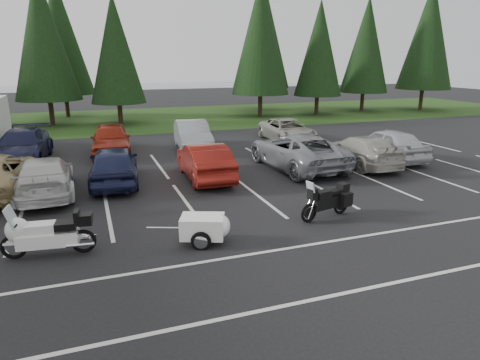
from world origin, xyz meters
The scene contains 25 objects.
ground centered at (0.00, 0.00, 0.00)m, with size 120.00×120.00×0.00m, color black.
grass_strip centered at (0.00, 24.00, 0.01)m, with size 80.00×16.00×0.01m, color #203912.
lake_water centered at (4.00, 55.00, 0.00)m, with size 70.00×50.00×0.02m, color slate.
stall_markings centered at (0.00, 2.00, 0.00)m, with size 32.00×16.00×0.01m, color silver.
conifer_4 centered at (-5.00, 22.90, 6.53)m, with size 4.80×4.80×11.17m.
conifer_5 centered at (0.00, 21.60, 5.63)m, with size 4.14×4.14×9.63m.
conifer_6 centered at (12.00, 22.10, 6.71)m, with size 4.93×4.93×11.48m.
conifer_7 centered at (17.50, 21.80, 5.81)m, with size 4.27×4.27×9.94m.
conifer_8 centered at (23.00, 22.60, 6.17)m, with size 4.53×4.53×10.56m.
conifer_9 centered at (29.00, 21.30, 7.07)m, with size 5.19×5.19×12.10m.
conifer_back_b centered at (-4.00, 27.50, 6.77)m, with size 4.97×4.97×11.58m.
conifer_back_c centered at (14.00, 26.80, 7.49)m, with size 5.50×5.50×12.81m.
car_near_3 centered at (-4.24, 3.85, 0.72)m, with size 2.02×4.98×1.44m, color silver.
car_near_4 centered at (-1.69, 4.56, 0.79)m, with size 1.87×4.66×1.59m, color #1B2043.
car_near_5 centered at (1.97, 4.04, 0.76)m, with size 1.62×4.64×1.53m, color maroon.
car_near_6 centered at (6.52, 4.40, 0.82)m, with size 2.72×5.90×1.64m, color gray.
car_near_7 centered at (9.56, 3.77, 0.71)m, with size 2.00×4.92×1.43m, color #ACAA9D.
car_near_8 centered at (11.63, 4.38, 0.80)m, with size 1.89×4.69×1.60m, color silver.
car_far_1 centered at (-5.66, 10.03, 0.80)m, with size 2.23×5.49×1.59m, color #161938.
car_far_2 centered at (-1.44, 10.36, 0.83)m, with size 1.95×4.85×1.65m, color maroon.
car_far_3 centered at (2.97, 10.21, 0.80)m, with size 1.69×4.85×1.60m, color gray.
car_far_4 centered at (9.03, 10.50, 0.69)m, with size 2.31×5.00×1.39m, color #9D9B90.
touring_motorcycle centered at (-3.80, -1.78, 0.72)m, with size 2.58×0.79×1.43m, color white, non-canonical shape.
cargo_trailer centered at (0.16, -2.34, 0.40)m, with size 1.72×0.97×0.80m, color white, non-canonical shape.
adventure_motorcycle centered at (4.36, -1.82, 0.68)m, with size 2.22×0.77×1.35m, color black, non-canonical shape.
Camera 1 is at (-2.62, -13.04, 4.96)m, focal length 32.00 mm.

